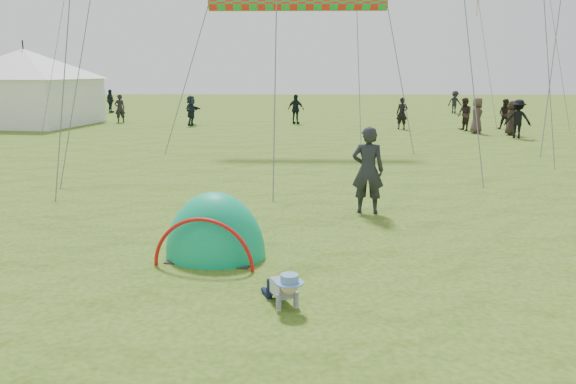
{
  "coord_description": "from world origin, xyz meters",
  "views": [
    {
      "loc": [
        0.61,
        -6.45,
        3.03
      ],
      "look_at": [
        0.4,
        2.98,
        1.0
      ],
      "focal_mm": 35.0,
      "sensor_mm": 36.0,
      "label": 1
    }
  ],
  "objects_px": {
    "standing_adult": "(368,170)",
    "event_marquee": "(26,84)",
    "popup_tent": "(216,256)",
    "crawling_toddler": "(284,287)"
  },
  "relations": [
    {
      "from": "popup_tent",
      "to": "standing_adult",
      "type": "xyz_separation_m",
      "value": [
        2.87,
        3.01,
        0.95
      ]
    },
    {
      "from": "crawling_toddler",
      "to": "event_marquee",
      "type": "distance_m",
      "value": 29.66
    },
    {
      "from": "standing_adult",
      "to": "popup_tent",
      "type": "bearing_deg",
      "value": 55.36
    },
    {
      "from": "standing_adult",
      "to": "event_marquee",
      "type": "xyz_separation_m",
      "value": [
        -17.09,
        20.22,
        1.35
      ]
    },
    {
      "from": "standing_adult",
      "to": "event_marquee",
      "type": "height_order",
      "value": "event_marquee"
    },
    {
      "from": "popup_tent",
      "to": "event_marquee",
      "type": "height_order",
      "value": "event_marquee"
    },
    {
      "from": "crawling_toddler",
      "to": "popup_tent",
      "type": "bearing_deg",
      "value": 96.83
    },
    {
      "from": "crawling_toddler",
      "to": "event_marquee",
      "type": "height_order",
      "value": "event_marquee"
    },
    {
      "from": "crawling_toddler",
      "to": "popup_tent",
      "type": "distance_m",
      "value": 2.36
    },
    {
      "from": "popup_tent",
      "to": "standing_adult",
      "type": "height_order",
      "value": "standing_adult"
    }
  ]
}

